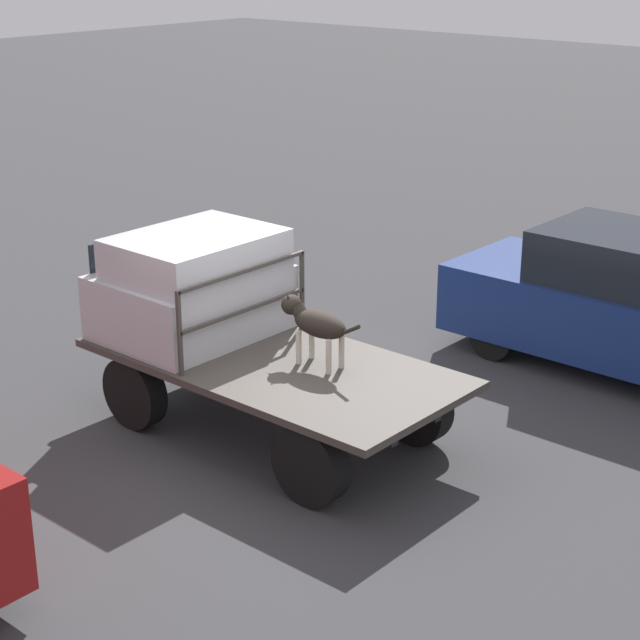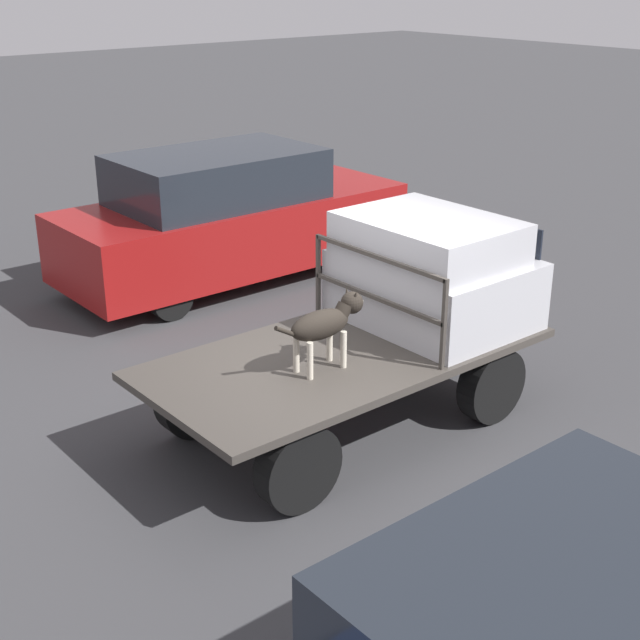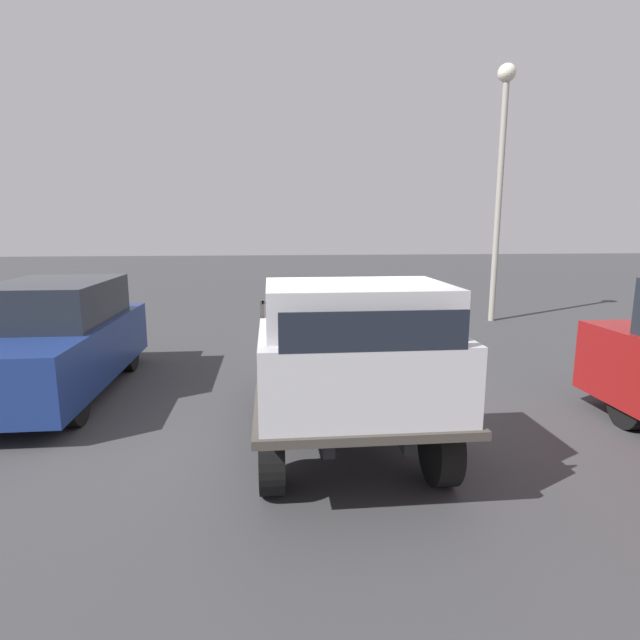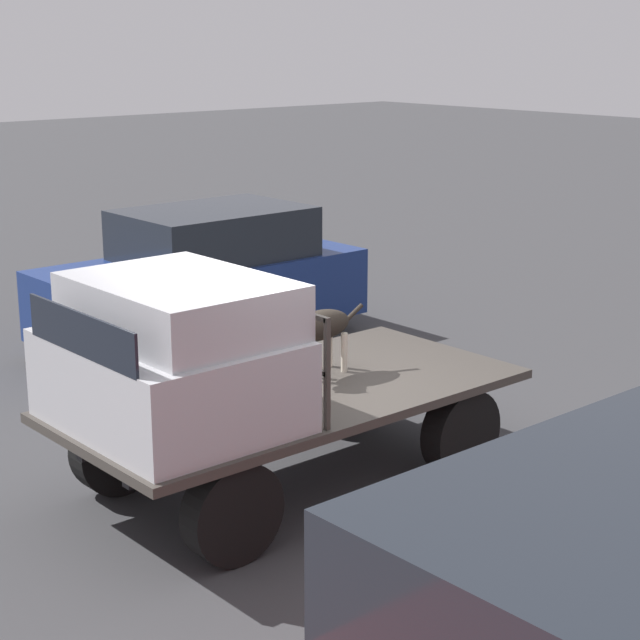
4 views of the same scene
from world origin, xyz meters
name	(u,v)px [view 1 (image 1 of 4)]	position (x,y,z in m)	size (l,w,h in m)	color
ground_plane	(274,433)	(0.00, 0.00, 0.00)	(80.00, 80.00, 0.00)	#38383A
flatbed_truck	(273,380)	(0.00, 0.00, 0.63)	(4.09, 2.00, 0.87)	black
truck_cab	(193,286)	(1.20, 0.00, 1.41)	(1.53, 1.88, 1.16)	#B7B7BC
truck_headboard	(244,297)	(0.40, 0.00, 1.46)	(0.04, 1.88, 0.90)	#3D3833
dog	(314,322)	(-0.41, -0.19, 1.33)	(1.07, 0.27, 0.72)	beige
parked_sedan	(623,302)	(-1.96, -4.11, 0.86)	(4.12, 1.75, 1.74)	black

